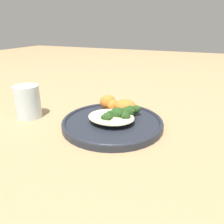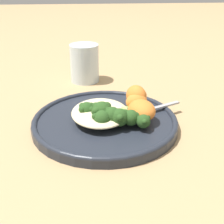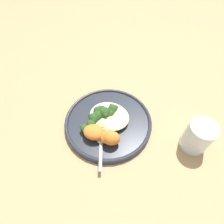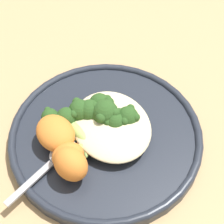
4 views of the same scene
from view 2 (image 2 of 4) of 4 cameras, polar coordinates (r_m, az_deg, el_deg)
name	(u,v)px [view 2 (image 2 of 4)]	position (r m, az deg, el deg)	size (l,w,h in m)	color
ground_plane	(111,126)	(0.64, -0.20, -2.66)	(4.00, 4.00, 0.00)	tan
plate	(105,122)	(0.63, -1.30, -1.86)	(0.29, 0.29, 0.02)	#232833
quinoa_mound	(100,114)	(0.62, -2.16, -0.29)	(0.13, 0.11, 0.02)	beige
broccoli_stalk_0	(93,110)	(0.62, -3.57, 0.30)	(0.04, 0.11, 0.03)	#8EB25B
broccoli_stalk_1	(104,110)	(0.62, -1.56, 0.36)	(0.04, 0.09, 0.03)	#8EB25B
broccoli_stalk_2	(103,111)	(0.60, -1.57, 0.09)	(0.07, 0.08, 0.04)	#8EB25B
broccoli_stalk_3	(107,117)	(0.60, -0.90, -0.88)	(0.09, 0.08, 0.03)	#8EB25B
broccoli_stalk_4	(114,115)	(0.60, 0.34, -0.57)	(0.09, 0.06, 0.04)	#8EB25B
broccoli_stalk_5	(120,116)	(0.59, 1.39, -0.76)	(0.09, 0.04, 0.04)	#8EB25B
broccoli_stalk_6	(128,116)	(0.60, 3.02, -0.71)	(0.08, 0.04, 0.03)	#8EB25B
broccoli_stalk_7	(139,119)	(0.59, 4.89, -1.36)	(0.09, 0.06, 0.03)	#8EB25B
sweet_potato_chunk_0	(136,96)	(0.66, 4.47, 2.89)	(0.05, 0.04, 0.05)	orange
sweet_potato_chunk_1	(142,110)	(0.61, 5.46, 0.35)	(0.06, 0.05, 0.04)	orange
sweet_potato_chunk_2	(137,102)	(0.65, 4.53, 1.82)	(0.05, 0.04, 0.04)	orange
spoon	(143,111)	(0.65, 5.76, 0.27)	(0.08, 0.12, 0.01)	#A3A3A8
water_glass	(85,63)	(0.87, -5.04, 8.89)	(0.08, 0.08, 0.10)	silver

